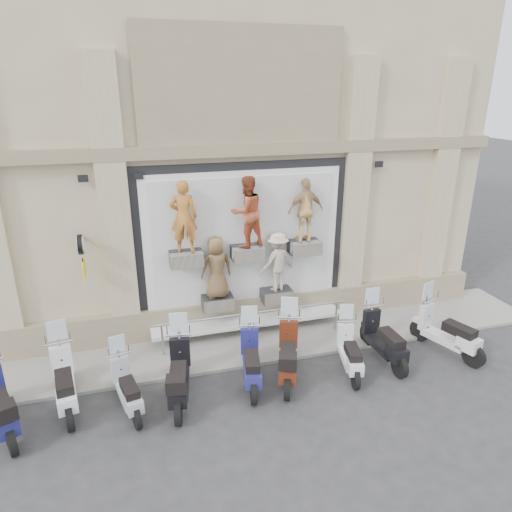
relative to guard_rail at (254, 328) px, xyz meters
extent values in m
plane|color=#2E2E30|center=(0.00, -2.00, -0.47)|extent=(90.00, 90.00, 0.00)
cube|color=gray|center=(0.00, 0.10, -0.43)|extent=(16.00, 2.20, 0.08)
cube|color=black|center=(0.00, 0.96, 1.93)|extent=(5.60, 0.10, 4.30)
cube|color=white|center=(0.00, 0.90, 1.93)|extent=(5.10, 0.06, 3.90)
cube|color=white|center=(0.00, 0.86, 1.93)|extent=(4.70, 0.04, 3.60)
cube|color=white|center=(0.00, 0.55, -0.05)|extent=(5.10, 0.75, 0.10)
cube|color=#28282B|center=(-1.55, 0.59, 1.86)|extent=(0.80, 0.50, 0.35)
imported|color=orange|center=(-1.55, 0.59, 2.92)|extent=(0.73, 0.57, 1.77)
cube|color=#28282B|center=(0.00, 0.59, 1.86)|extent=(0.80, 0.50, 0.35)
imported|color=#984527|center=(0.00, 0.59, 2.92)|extent=(1.03, 0.91, 1.77)
cube|color=#28282B|center=(1.55, 0.59, 1.86)|extent=(0.80, 0.50, 0.35)
imported|color=tan|center=(1.55, 0.59, 2.85)|extent=(0.98, 0.46, 1.63)
cube|color=#28282B|center=(-0.80, 0.59, 0.56)|extent=(0.80, 0.50, 0.35)
imported|color=brown|center=(-0.80, 0.59, 1.54)|extent=(0.82, 0.56, 1.60)
cube|color=#28282B|center=(0.80, 0.59, 0.56)|extent=(0.80, 0.50, 0.35)
imported|color=beige|center=(0.80, 0.59, 1.53)|extent=(1.15, 0.86, 1.59)
cube|color=black|center=(-3.90, 0.72, 2.49)|extent=(0.06, 0.56, 0.06)
cylinder|color=black|center=(-3.90, 0.45, 2.49)|extent=(0.10, 0.46, 0.46)
cube|color=yellow|center=(-3.90, 0.45, 1.89)|extent=(0.04, 0.50, 0.38)
camera|label=1|loc=(-2.77, -9.92, 5.77)|focal=32.00mm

